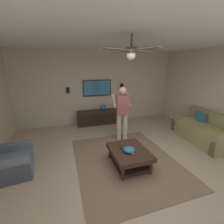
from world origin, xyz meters
name	(u,v)px	position (x,y,z in m)	size (l,w,h in m)	color
ground_plane	(131,164)	(0.00, 0.00, 0.00)	(7.53, 7.53, 0.00)	tan
wall_back_tv	(99,88)	(3.19, 0.00, 1.40)	(0.10, 6.41, 2.79)	#C6B299
ceiling_slab	(137,30)	(0.00, 0.00, 2.84)	(6.47, 6.41, 0.10)	white
area_rug	(125,160)	(0.16, 0.08, 0.01)	(2.87, 2.31, 0.01)	#7A604C
couch	(203,130)	(0.45, -2.60, 0.32)	(1.99, 1.07, 0.87)	#93845B
armchair	(8,163)	(0.45, 2.60, 0.28)	(0.88, 0.89, 0.82)	slate
coffee_table	(129,154)	(-0.04, 0.08, 0.30)	(1.00, 0.80, 0.40)	#332116
media_console	(99,117)	(2.85, 0.08, 0.28)	(0.45, 1.70, 0.55)	#332116
tv	(97,88)	(3.09, 0.08, 1.40)	(0.05, 1.10, 0.62)	black
person_standing	(122,111)	(1.29, -0.27, 0.93)	(0.59, 0.59, 1.64)	#C6B793
bowl	(129,150)	(-0.12, 0.13, 0.46)	(0.25, 0.25, 0.11)	teal
remote_white	(132,152)	(-0.16, 0.08, 0.41)	(0.15, 0.04, 0.02)	white
remote_black	(121,147)	(0.13, 0.23, 0.41)	(0.15, 0.04, 0.02)	black
vase_round	(103,107)	(2.86, -0.07, 0.66)	(0.22, 0.22, 0.22)	teal
wall_speaker_left	(122,86)	(3.11, -0.95, 1.43)	(0.06, 0.12, 0.22)	black
wall_speaker_right	(68,90)	(3.11, 1.20, 1.36)	(0.06, 0.12, 0.22)	black
ceiling_fan	(131,52)	(-0.07, 0.13, 2.47)	(1.16, 1.16, 0.46)	#4C3828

